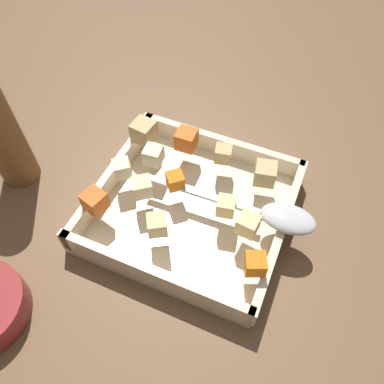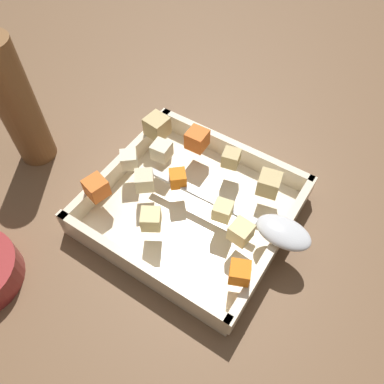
# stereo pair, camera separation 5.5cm
# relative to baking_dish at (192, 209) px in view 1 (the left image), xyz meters

# --- Properties ---
(ground_plane) EXTENTS (4.00, 4.00, 0.00)m
(ground_plane) POSITION_rel_baking_dish_xyz_m (0.00, 0.01, -0.01)
(ground_plane) COLOR brown
(baking_dish) EXTENTS (0.28, 0.27, 0.05)m
(baking_dish) POSITION_rel_baking_dish_xyz_m (0.00, 0.00, 0.00)
(baking_dish) COLOR beige
(baking_dish) RESTS_ON ground_plane
(carrot_chunk_mid_right) EXTENTS (0.03, 0.03, 0.03)m
(carrot_chunk_mid_right) POSITION_rel_baking_dish_xyz_m (0.05, -0.09, 0.05)
(carrot_chunk_mid_right) COLOR orange
(carrot_chunk_mid_right) RESTS_ON baking_dish
(carrot_chunk_heap_side) EXTENTS (0.04, 0.04, 0.03)m
(carrot_chunk_heap_side) POSITION_rel_baking_dish_xyz_m (0.12, 0.07, 0.05)
(carrot_chunk_heap_side) COLOR orange
(carrot_chunk_heap_side) RESTS_ON baking_dish
(carrot_chunk_far_left) EXTENTS (0.03, 0.03, 0.03)m
(carrot_chunk_far_left) POSITION_rel_baking_dish_xyz_m (-0.12, 0.07, 0.05)
(carrot_chunk_far_left) COLOR orange
(carrot_chunk_far_left) RESTS_ON baking_dish
(carrot_chunk_rim_edge) EXTENTS (0.03, 0.03, 0.02)m
(carrot_chunk_rim_edge) POSITION_rel_baking_dish_xyz_m (0.03, -0.01, 0.05)
(carrot_chunk_rim_edge) COLOR orange
(carrot_chunk_rim_edge) RESTS_ON baking_dish
(potato_chunk_far_right) EXTENTS (0.04, 0.04, 0.03)m
(potato_chunk_far_right) POSITION_rel_baking_dish_xyz_m (0.07, 0.02, 0.05)
(potato_chunk_far_right) COLOR beige
(potato_chunk_far_right) RESTS_ON baking_dish
(potato_chunk_heap_top) EXTENTS (0.04, 0.04, 0.03)m
(potato_chunk_heap_top) POSITION_rel_baking_dish_xyz_m (0.12, -0.08, 0.05)
(potato_chunk_heap_top) COLOR tan
(potato_chunk_heap_top) RESTS_ON baking_dish
(potato_chunk_corner_nw) EXTENTS (0.03, 0.03, 0.03)m
(potato_chunk_corner_nw) POSITION_rel_baking_dish_xyz_m (-0.02, -0.08, 0.05)
(potato_chunk_corner_nw) COLOR tan
(potato_chunk_corner_nw) RESTS_ON baking_dish
(potato_chunk_corner_se) EXTENTS (0.03, 0.03, 0.02)m
(potato_chunk_corner_se) POSITION_rel_baking_dish_xyz_m (0.11, 0.00, 0.05)
(potato_chunk_corner_se) COLOR beige
(potato_chunk_corner_se) RESTS_ON baking_dish
(potato_chunk_near_right) EXTENTS (0.03, 0.03, 0.03)m
(potato_chunk_near_right) POSITION_rel_baking_dish_xyz_m (-0.05, 0.01, 0.05)
(potato_chunk_near_right) COLOR #E0CC89
(potato_chunk_near_right) RESTS_ON baking_dish
(potato_chunk_back_center) EXTENTS (0.04, 0.04, 0.03)m
(potato_chunk_back_center) POSITION_rel_baking_dish_xyz_m (-0.09, -0.07, 0.05)
(potato_chunk_back_center) COLOR tan
(potato_chunk_back_center) RESTS_ON baking_dish
(potato_chunk_front_center) EXTENTS (0.03, 0.03, 0.03)m
(potato_chunk_front_center) POSITION_rel_baking_dish_xyz_m (-0.09, 0.02, 0.05)
(potato_chunk_front_center) COLOR #E0CC89
(potato_chunk_front_center) RESTS_ON baking_dish
(potato_chunk_center) EXTENTS (0.03, 0.03, 0.03)m
(potato_chunk_center) POSITION_rel_baking_dish_xyz_m (0.08, -0.04, 0.05)
(potato_chunk_center) COLOR beige
(potato_chunk_center) RESTS_ON baking_dish
(potato_chunk_under_handle) EXTENTS (0.04, 0.04, 0.03)m
(potato_chunk_under_handle) POSITION_rel_baking_dish_xyz_m (0.02, 0.07, 0.05)
(potato_chunk_under_handle) COLOR #E0CC89
(potato_chunk_under_handle) RESTS_ON baking_dish
(serving_spoon) EXTENTS (0.26, 0.05, 0.02)m
(serving_spoon) POSITION_rel_baking_dish_xyz_m (-0.13, -0.01, 0.04)
(serving_spoon) COLOR silver
(serving_spoon) RESTS_ON baking_dish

